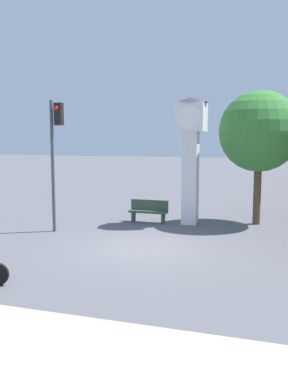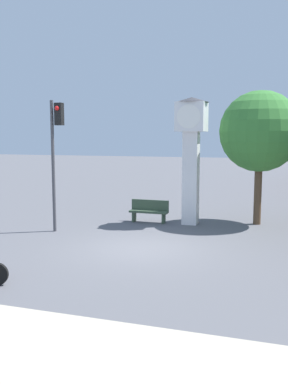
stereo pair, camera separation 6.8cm
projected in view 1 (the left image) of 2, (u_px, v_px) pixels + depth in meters
ground_plane at (142, 248)px, 13.58m from camera, size 120.00×120.00×0.00m
clock_tower at (191, 141)px, 16.97m from camera, size 1.36×1.36×5.06m
traffic_light at (55, 143)px, 15.56m from camera, size 0.50×0.35×4.83m
street_tree at (259, 132)px, 16.89m from camera, size 3.20×3.20×5.33m
bench at (149, 210)px, 17.67m from camera, size 1.60×0.44×0.92m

